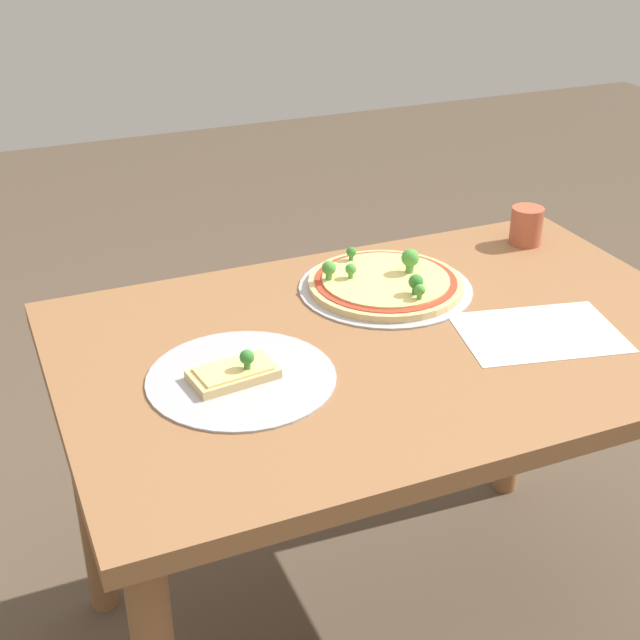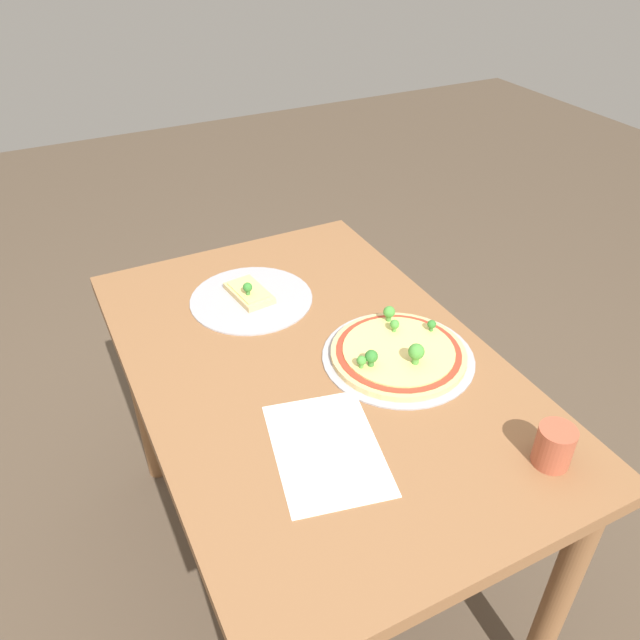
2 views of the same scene
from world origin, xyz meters
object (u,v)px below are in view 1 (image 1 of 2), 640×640
Objects in this scene: dining_table at (391,386)px; pizza_tray_whole at (386,283)px; drinking_cup at (526,226)px; pizza_tray_slice at (239,376)px.

pizza_tray_whole is (0.07, 0.18, 0.12)m from dining_table.
drinking_cup reaches higher than pizza_tray_whole.
pizza_tray_slice is at bearing -150.75° from pizza_tray_whole.
pizza_tray_whole reaches higher than dining_table.
drinking_cup is (0.39, 0.09, 0.03)m from pizza_tray_whole.
pizza_tray_whole is 1.10× the size of pizza_tray_slice.
pizza_tray_whole is at bearing 29.25° from pizza_tray_slice.
drinking_cup is (0.77, 0.30, 0.03)m from pizza_tray_slice.
pizza_tray_whole is at bearing -167.33° from drinking_cup.
dining_table is at bearing 6.50° from pizza_tray_slice.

